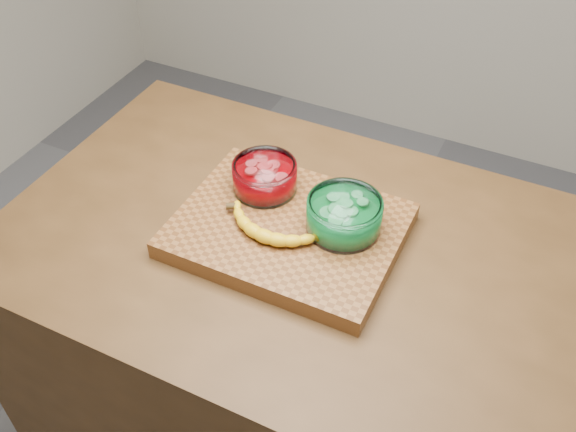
% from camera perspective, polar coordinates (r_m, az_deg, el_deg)
% --- Properties ---
extents(counter, '(1.20, 0.80, 0.90)m').
position_cam_1_polar(counter, '(1.68, 0.00, -12.82)').
color(counter, '#4A2F16').
rests_on(counter, ground).
extents(cutting_board, '(0.45, 0.35, 0.04)m').
position_cam_1_polar(cutting_board, '(1.32, 0.00, -1.27)').
color(cutting_board, brown).
rests_on(cutting_board, counter).
extents(bowl_red, '(0.14, 0.14, 0.06)m').
position_cam_1_polar(bowl_red, '(1.37, -2.08, 3.50)').
color(bowl_red, white).
rests_on(bowl_red, cutting_board).
extents(bowl_green, '(0.15, 0.15, 0.07)m').
position_cam_1_polar(bowl_green, '(1.28, 5.01, 0.05)').
color(bowl_green, white).
rests_on(bowl_green, cutting_board).
extents(banana, '(0.24, 0.11, 0.03)m').
position_cam_1_polar(banana, '(1.27, -1.48, -1.06)').
color(banana, gold).
rests_on(banana, cutting_board).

